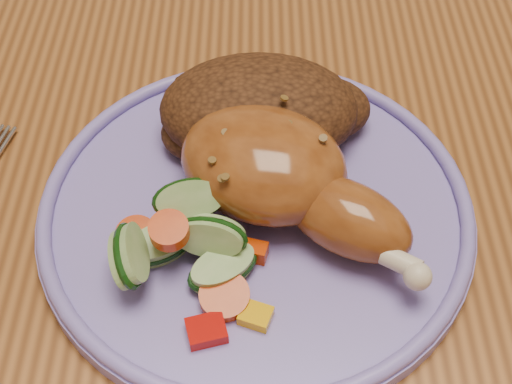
{
  "coord_description": "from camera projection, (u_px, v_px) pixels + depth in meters",
  "views": [
    {
      "loc": [
        -0.11,
        -0.41,
        1.13
      ],
      "look_at": [
        -0.11,
        -0.11,
        0.78
      ],
      "focal_mm": 50.0,
      "sensor_mm": 36.0,
      "label": 1
    }
  ],
  "objects": [
    {
      "name": "plate",
      "position": [
        256.0,
        212.0,
        0.48
      ],
      "size": [
        0.29,
        0.29,
        0.01
      ],
      "primitive_type": "cylinder",
      "color": "#796AC5",
      "rests_on": "dining_table"
    },
    {
      "name": "chicken_leg",
      "position": [
        283.0,
        176.0,
        0.45
      ],
      "size": [
        0.17,
        0.16,
        0.06
      ],
      "color": "brown",
      "rests_on": "plate"
    },
    {
      "name": "rice_pilaf",
      "position": [
        263.0,
        111.0,
        0.5
      ],
      "size": [
        0.15,
        0.1,
        0.06
      ],
      "color": "#462511",
      "rests_on": "plate"
    },
    {
      "name": "dining_table",
      "position": [
        378.0,
        175.0,
        0.62
      ],
      "size": [
        0.9,
        1.4,
        0.75
      ],
      "color": "brown",
      "rests_on": "ground"
    },
    {
      "name": "vegetable_pile",
      "position": [
        185.0,
        246.0,
        0.43
      ],
      "size": [
        0.11,
        0.11,
        0.05
      ],
      "color": "#A50A05",
      "rests_on": "plate"
    },
    {
      "name": "plate_rim",
      "position": [
        256.0,
        202.0,
        0.47
      ],
      "size": [
        0.29,
        0.29,
        0.01
      ],
      "primitive_type": "torus",
      "color": "#796AC5",
      "rests_on": "plate"
    }
  ]
}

